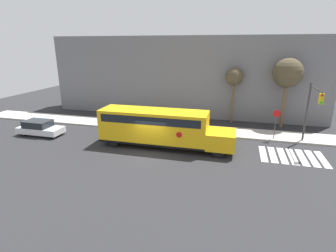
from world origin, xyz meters
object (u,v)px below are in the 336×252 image
stop_sign (276,121)px  tree_far_sidewalk (288,74)px  tree_near_sidewalk (234,77)px  traffic_light (312,106)px  parked_car (40,128)px  school_bus (159,126)px

stop_sign → tree_far_sidewalk: (1.21, 4.46, 3.68)m
tree_near_sidewalk → traffic_light: bearing=-42.5°
stop_sign → traffic_light: bearing=-22.2°
parked_car → traffic_light: bearing=7.6°
parked_car → tree_far_sidewalk: 24.51m
school_bus → tree_far_sidewalk: 14.20m
school_bus → tree_near_sidewalk: bearing=57.8°
school_bus → tree_far_sidewalk: size_ratio=1.59×
parked_car → tree_far_sidewalk: bearing=21.0°
tree_far_sidewalk → parked_car: bearing=-159.0°
school_bus → tree_far_sidewalk: (10.68, 8.60, 3.71)m
school_bus → stop_sign: size_ratio=4.00×
school_bus → tree_far_sidewalk: bearing=38.8°
parked_car → tree_far_sidewalk: size_ratio=0.60×
school_bus → traffic_light: size_ratio=2.14×
school_bus → tree_near_sidewalk: 10.96m
stop_sign → tree_near_sidewalk: size_ratio=0.47×
parked_car → tree_far_sidewalk: (22.45, 8.60, 4.78)m
parked_car → traffic_light: 23.99m
tree_near_sidewalk → tree_far_sidewalk: 5.12m
parked_car → tree_near_sidewalk: size_ratio=0.70×
school_bus → traffic_light: (11.85, 3.16, 1.70)m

